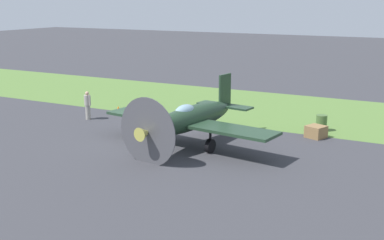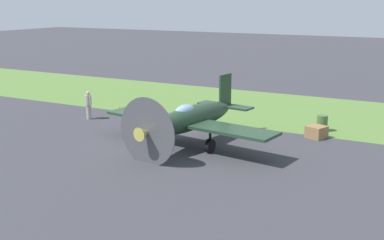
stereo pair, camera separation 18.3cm
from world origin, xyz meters
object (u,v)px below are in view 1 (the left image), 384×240
object	(u,v)px
ground_crew_chief	(88,105)
runway_marker_cone	(118,109)
airplane_lead	(190,118)
supply_crate	(316,132)
fuel_drum	(321,123)

from	to	relation	value
ground_crew_chief	runway_marker_cone	distance (m)	2.53
airplane_lead	runway_marker_cone	world-z (taller)	airplane_lead
airplane_lead	supply_crate	world-z (taller)	airplane_lead
fuel_drum	supply_crate	bearing A→B (deg)	93.34
ground_crew_chief	fuel_drum	bearing A→B (deg)	-146.36
runway_marker_cone	fuel_drum	bearing A→B (deg)	-173.31
supply_crate	runway_marker_cone	world-z (taller)	supply_crate
ground_crew_chief	runway_marker_cone	size ratio (longest dim) A/B	3.93
supply_crate	ground_crew_chief	bearing A→B (deg)	10.01
ground_crew_chief	runway_marker_cone	xyz separation A→B (m)	(-0.53, -2.38, -0.69)
fuel_drum	runway_marker_cone	size ratio (longest dim) A/B	2.05
airplane_lead	ground_crew_chief	xyz separation A→B (m)	(8.22, -2.15, -0.51)
airplane_lead	runway_marker_cone	size ratio (longest dim) A/B	21.76
ground_crew_chief	fuel_drum	xyz separation A→B (m)	(-13.28, -3.88, -0.46)
fuel_drum	supply_crate	xyz separation A→B (m)	(-0.09, 1.52, -0.13)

